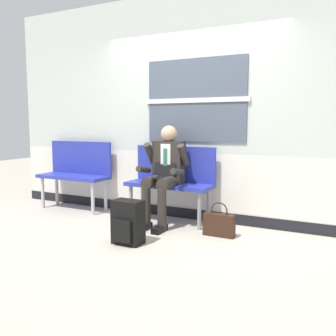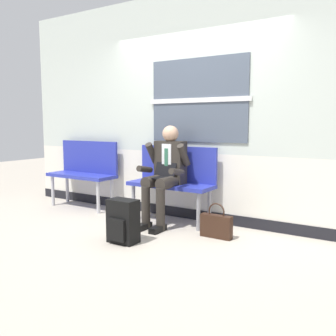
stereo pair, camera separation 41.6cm
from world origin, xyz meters
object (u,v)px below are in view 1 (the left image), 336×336
Objects in this scene: bench_with_person at (172,178)px; backpack at (128,223)px; person_seated at (164,172)px; handbag at (219,224)px; bench_empty at (77,170)px.

bench_with_person reaches higher than backpack.
person_seated reaches higher than backpack.
backpack is 1.07m from handbag.
handbag is at bearing -24.47° from bench_with_person.
bench_with_person is 0.23m from person_seated.
handbag is (0.80, -0.36, -0.44)m from bench_with_person.
bench_with_person is 1.02× the size of bench_empty.
bench_empty is at bearing 171.43° from handbag.
bench_with_person is 1.13m from backpack.
person_seated is at bearing -90.00° from bench_with_person.
bench_with_person is at bearing 90.53° from backpack.
person_seated is at bearing 90.66° from backpack.
backpack is at bearing -89.47° from bench_with_person.
handbag is at bearing 42.00° from backpack.
handbag is (0.79, 0.71, -0.09)m from backpack.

